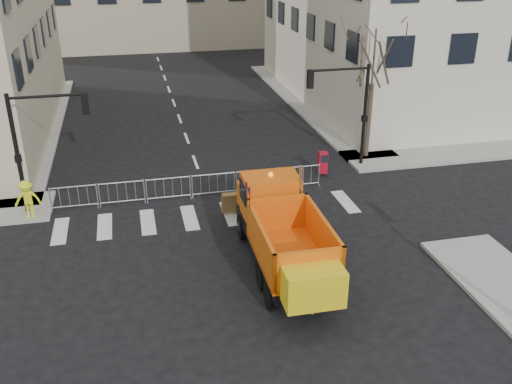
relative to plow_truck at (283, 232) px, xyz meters
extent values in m
plane|color=black|center=(-1.73, -0.59, -1.56)|extent=(120.00, 120.00, 0.00)
cube|color=gray|center=(-1.73, 7.91, -1.49)|extent=(64.00, 5.00, 0.15)
cylinder|color=black|center=(-9.73, 6.91, 1.14)|extent=(0.18, 0.18, 5.40)
cylinder|color=black|center=(6.77, 8.91, 1.14)|extent=(0.18, 0.18, 5.40)
cube|color=black|center=(0.00, 0.21, -0.68)|extent=(2.21, 6.69, 0.42)
cylinder|color=black|center=(-0.94, 2.63, -1.05)|extent=(0.34, 1.02, 1.02)
cylinder|color=black|center=(1.00, 2.60, -1.05)|extent=(0.34, 1.02, 1.02)
cylinder|color=black|center=(-0.98, -0.98, -1.05)|extent=(0.34, 1.02, 1.02)
cylinder|color=black|center=(0.96, -1.00, -1.05)|extent=(0.34, 1.02, 1.02)
cylinder|color=black|center=(-1.00, -2.18, -1.05)|extent=(0.34, 1.02, 1.02)
cylinder|color=black|center=(0.94, -2.21, -1.05)|extent=(0.34, 1.02, 1.02)
cube|color=#DD590C|center=(0.04, 3.17, -0.04)|extent=(1.96, 1.50, 0.93)
cube|color=#DD590C|center=(0.02, 1.97, 0.52)|extent=(2.15, 1.51, 1.67)
cylinder|color=silver|center=(0.99, 1.26, 0.84)|extent=(0.13, 0.13, 2.22)
cube|color=#DD590C|center=(-0.01, -1.09, 0.29)|extent=(2.36, 4.10, 1.53)
cube|color=yellow|center=(-0.04, -3.58, 0.01)|extent=(1.86, 0.95, 1.20)
cube|color=brown|center=(0.06, 4.74, -0.96)|extent=(2.97, 0.57, 1.04)
imported|color=black|center=(0.74, 3.59, -0.67)|extent=(0.78, 0.74, 1.79)
imported|color=black|center=(0.51, 3.97, -0.54)|extent=(1.16, 1.00, 2.04)
imported|color=black|center=(0.63, 4.40, -0.53)|extent=(1.25, 1.16, 2.06)
imported|color=#EBF51C|center=(-9.51, 6.21, -0.56)|extent=(1.12, 0.67, 1.70)
cube|color=#A80C1F|center=(4.34, 8.11, -0.86)|extent=(0.50, 0.46, 1.10)
camera|label=1|loc=(-4.99, -17.24, 9.77)|focal=40.00mm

